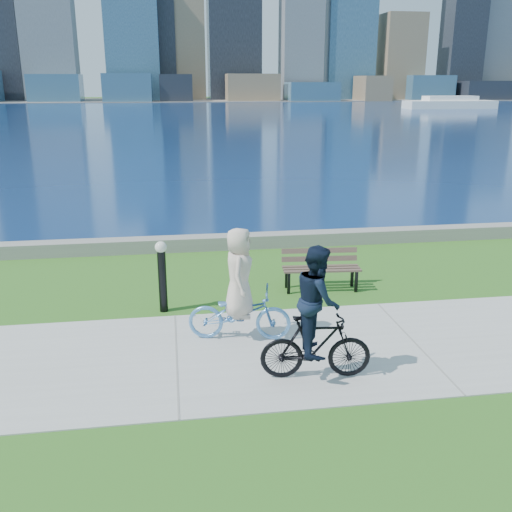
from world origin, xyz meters
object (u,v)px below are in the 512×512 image
at_px(park_bench, 321,265).
at_px(bollard_lamp, 162,272).
at_px(cyclist_man, 317,324).
at_px(cyclist_woman, 239,299).

relative_size(park_bench, bollard_lamp, 1.19).
bearing_deg(park_bench, bollard_lamp, -162.47).
bearing_deg(cyclist_man, bollard_lamp, 43.18).
relative_size(cyclist_woman, cyclist_man, 0.96).
relative_size(park_bench, cyclist_man, 0.82).
xyz_separation_m(cyclist_woman, cyclist_man, (0.95, -1.50, 0.14)).
bearing_deg(cyclist_man, park_bench, -9.67).
distance_m(bollard_lamp, cyclist_man, 3.73).
relative_size(bollard_lamp, cyclist_man, 0.68).
xyz_separation_m(bollard_lamp, cyclist_man, (2.24, -2.97, 0.08)).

